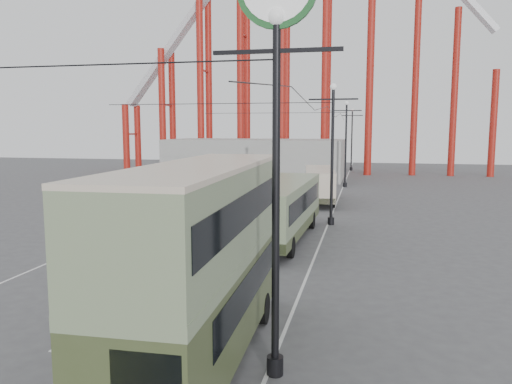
% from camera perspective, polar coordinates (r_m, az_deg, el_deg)
% --- Properties ---
extents(ground, '(160.00, 160.00, 0.00)m').
position_cam_1_polar(ground, '(18.28, -14.07, -13.55)').
color(ground, '#4B4B4D').
rests_on(ground, ground).
extents(road_markings, '(12.52, 120.00, 0.01)m').
position_cam_1_polar(road_markings, '(36.55, -1.43, -2.82)').
color(road_markings, silver).
rests_on(road_markings, ground).
extents(lamp_post_near, '(3.20, 0.44, 10.80)m').
position_cam_1_polar(lamp_post_near, '(12.50, 2.37, 13.82)').
color(lamp_post_near, black).
rests_on(lamp_post_near, ground).
extents(lamp_post_mid, '(3.20, 0.44, 9.32)m').
position_cam_1_polar(lamp_post_mid, '(33.34, 8.70, 4.21)').
color(lamp_post_mid, black).
rests_on(lamp_post_mid, ground).
extents(lamp_post_far, '(3.20, 0.44, 9.32)m').
position_cam_1_polar(lamp_post_far, '(55.30, 10.23, 5.39)').
color(lamp_post_far, black).
rests_on(lamp_post_far, ground).
extents(lamp_post_distant, '(3.20, 0.44, 9.32)m').
position_cam_1_polar(lamp_post_distant, '(77.28, 10.89, 5.90)').
color(lamp_post_distant, black).
rests_on(lamp_post_distant, ground).
extents(roller_coaster, '(52.95, 5.00, 55.48)m').
position_cam_1_polar(roller_coaster, '(74.68, 4.51, 20.06)').
color(roller_coaster, maroon).
rests_on(roller_coaster, ground).
extents(fairground_shed, '(22.00, 10.00, 5.00)m').
position_cam_1_polar(fairground_shed, '(63.86, -0.04, 3.79)').
color(fairground_shed, gray).
rests_on(fairground_shed, ground).
extents(double_decker_bus, '(2.84, 10.30, 5.50)m').
position_cam_1_polar(double_decker_bus, '(13.78, -6.06, -6.86)').
color(double_decker_bus, '#3C4726').
rests_on(double_decker_bus, ground).
extents(single_decker_green, '(3.13, 11.98, 3.36)m').
position_cam_1_polar(single_decker_green, '(28.85, 3.05, -1.75)').
color(single_decker_green, gray).
rests_on(single_decker_green, ground).
extents(single_decker_cream, '(3.48, 9.60, 2.92)m').
position_cam_1_polar(single_decker_cream, '(43.77, 7.25, 0.98)').
color(single_decker_cream, beige).
rests_on(single_decker_cream, ground).
extents(pedestrian, '(0.82, 0.74, 1.88)m').
position_cam_1_polar(pedestrian, '(26.86, 2.08, -4.50)').
color(pedestrian, black).
rests_on(pedestrian, ground).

